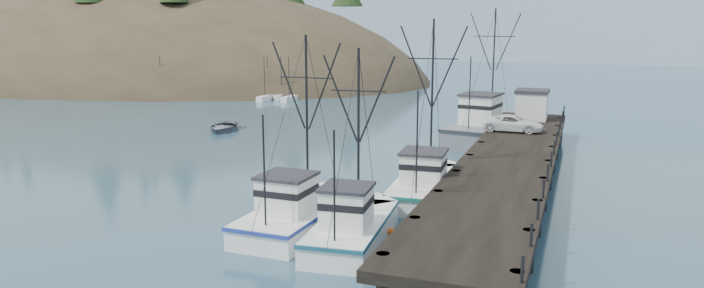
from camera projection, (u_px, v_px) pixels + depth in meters
name	position (u px, v px, depth m)	size (l,w,h in m)	color
ground	(198.00, 236.00, 32.83)	(400.00, 400.00, 0.00)	#2B4B60
pier	(508.00, 162.00, 42.47)	(6.00, 44.00, 2.00)	black
headland	(109.00, 97.00, 131.57)	(134.80, 78.00, 51.00)	#382D1E
distant_ridge	(555.00, 59.00, 185.91)	(360.00, 40.00, 26.00)	#9EB2C6
distant_ridge_far	(406.00, 54.00, 216.72)	(180.00, 25.00, 18.00)	silver
moored_sailboats	(235.00, 94.00, 94.60)	(24.94, 18.89, 6.35)	white
trawler_near	(354.00, 226.00, 31.83)	(3.95, 9.82, 10.11)	white
trawler_mid	(300.00, 212.00, 34.18)	(3.87, 10.71, 10.71)	white
trawler_far	(427.00, 184.00, 40.21)	(4.30, 11.34, 11.57)	white
work_vessel	(486.00, 127.00, 59.36)	(6.34, 15.07, 12.62)	slate
pier_shed	(532.00, 104.00, 58.70)	(3.00, 3.20, 2.80)	silver
pickup_truck	(513.00, 123.00, 52.30)	(2.28, 4.95, 1.38)	white
motorboat	(224.00, 131.00, 64.53)	(3.91, 5.48, 1.13)	slate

